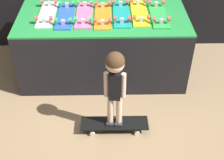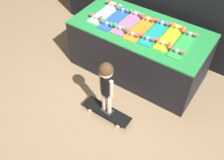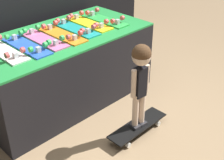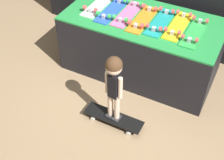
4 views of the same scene
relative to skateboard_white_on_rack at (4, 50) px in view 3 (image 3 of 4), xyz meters
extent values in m
plane|color=#9E7F5B|center=(0.63, -0.67, -0.80)|extent=(16.00, 16.00, 0.00)
cube|color=black|center=(0.63, -0.02, -0.42)|extent=(1.93, 0.95, 0.77)
cube|color=#23893D|center=(0.63, -0.02, -0.03)|extent=(1.93, 0.95, 0.02)
cube|color=white|center=(0.00, 0.00, -0.01)|extent=(0.18, 0.63, 0.01)
cylinder|color=#D84C4C|center=(0.08, 0.21, 0.05)|extent=(0.03, 0.05, 0.05)
cube|color=#B7B7BC|center=(0.00, -0.21, 0.02)|extent=(0.04, 0.04, 0.05)
cylinder|color=#D84C4C|center=(0.08, -0.21, 0.05)|extent=(0.03, 0.05, 0.05)
cylinder|color=#D84C4C|center=(-0.08, -0.21, 0.05)|extent=(0.03, 0.05, 0.05)
cube|color=blue|center=(0.21, -0.04, -0.01)|extent=(0.18, 0.63, 0.01)
cube|color=#B7B7BC|center=(0.21, 0.17, 0.02)|extent=(0.04, 0.04, 0.05)
cylinder|color=green|center=(0.29, 0.17, 0.05)|extent=(0.03, 0.05, 0.05)
cylinder|color=green|center=(0.13, 0.17, 0.05)|extent=(0.03, 0.05, 0.05)
cube|color=#B7B7BC|center=(0.21, -0.25, 0.02)|extent=(0.04, 0.04, 0.05)
cylinder|color=green|center=(0.29, -0.25, 0.05)|extent=(0.03, 0.05, 0.05)
cylinder|color=green|center=(0.13, -0.25, 0.05)|extent=(0.03, 0.05, 0.05)
cube|color=pink|center=(0.42, -0.02, -0.01)|extent=(0.18, 0.63, 0.01)
cube|color=#B7B7BC|center=(0.42, 0.19, 0.02)|extent=(0.04, 0.04, 0.05)
cylinder|color=green|center=(0.50, 0.19, 0.05)|extent=(0.03, 0.05, 0.05)
cylinder|color=green|center=(0.34, 0.19, 0.05)|extent=(0.03, 0.05, 0.05)
cube|color=#B7B7BC|center=(0.42, -0.23, 0.02)|extent=(0.04, 0.04, 0.05)
cylinder|color=green|center=(0.50, -0.23, 0.05)|extent=(0.03, 0.05, 0.05)
cylinder|color=green|center=(0.34, -0.23, 0.05)|extent=(0.03, 0.05, 0.05)
cube|color=orange|center=(0.63, -0.05, -0.01)|extent=(0.18, 0.63, 0.01)
cube|color=#B7B7BC|center=(0.63, 0.16, 0.02)|extent=(0.04, 0.04, 0.05)
cylinder|color=#D84C4C|center=(0.71, 0.16, 0.05)|extent=(0.03, 0.05, 0.05)
cylinder|color=#D84C4C|center=(0.55, 0.16, 0.05)|extent=(0.03, 0.05, 0.05)
cube|color=#B7B7BC|center=(0.63, -0.26, 0.02)|extent=(0.04, 0.04, 0.05)
cylinder|color=#D84C4C|center=(0.71, -0.26, 0.05)|extent=(0.03, 0.05, 0.05)
cylinder|color=#D84C4C|center=(0.55, -0.26, 0.05)|extent=(0.03, 0.05, 0.05)
cube|color=teal|center=(0.84, -0.02, -0.01)|extent=(0.18, 0.63, 0.01)
cube|color=#B7B7BC|center=(0.84, 0.19, 0.02)|extent=(0.04, 0.04, 0.05)
cylinder|color=#D84C4C|center=(0.92, 0.19, 0.05)|extent=(0.03, 0.05, 0.05)
cylinder|color=#D84C4C|center=(0.76, 0.19, 0.05)|extent=(0.03, 0.05, 0.05)
cube|color=#B7B7BC|center=(0.84, -0.23, 0.02)|extent=(0.04, 0.04, 0.05)
cylinder|color=#D84C4C|center=(0.92, -0.23, 0.05)|extent=(0.03, 0.05, 0.05)
cylinder|color=#D84C4C|center=(0.76, -0.23, 0.05)|extent=(0.03, 0.05, 0.05)
cube|color=yellow|center=(1.05, 0.01, -0.01)|extent=(0.18, 0.63, 0.01)
cube|color=#B7B7BC|center=(1.05, 0.22, 0.02)|extent=(0.04, 0.04, 0.05)
cylinder|color=#D84C4C|center=(1.13, 0.22, 0.05)|extent=(0.03, 0.05, 0.05)
cylinder|color=#D84C4C|center=(0.97, 0.22, 0.05)|extent=(0.03, 0.05, 0.05)
cube|color=#B7B7BC|center=(1.05, -0.20, 0.02)|extent=(0.04, 0.04, 0.05)
cylinder|color=#D84C4C|center=(1.13, -0.20, 0.05)|extent=(0.03, 0.05, 0.05)
cylinder|color=#D84C4C|center=(0.97, -0.20, 0.05)|extent=(0.03, 0.05, 0.05)
cube|color=green|center=(1.26, -0.04, -0.01)|extent=(0.18, 0.63, 0.01)
cube|color=#B7B7BC|center=(1.26, 0.17, 0.02)|extent=(0.04, 0.04, 0.05)
cylinder|color=#D84C4C|center=(1.33, 0.17, 0.05)|extent=(0.03, 0.05, 0.05)
cylinder|color=#D84C4C|center=(1.18, 0.17, 0.05)|extent=(0.03, 0.05, 0.05)
cube|color=#B7B7BC|center=(1.26, -0.25, 0.02)|extent=(0.04, 0.04, 0.05)
cylinder|color=#D84C4C|center=(1.33, -0.25, 0.05)|extent=(0.03, 0.05, 0.05)
cylinder|color=#D84C4C|center=(1.18, -0.25, 0.05)|extent=(0.03, 0.05, 0.05)
cube|color=black|center=(0.74, -1.03, -0.72)|extent=(0.69, 0.19, 0.01)
cube|color=#B7B7BC|center=(0.97, -1.03, -0.75)|extent=(0.04, 0.04, 0.05)
cylinder|color=white|center=(0.97, -0.95, -0.78)|extent=(0.05, 0.03, 0.05)
cylinder|color=white|center=(0.97, -1.11, -0.78)|extent=(0.05, 0.03, 0.05)
cube|color=#B7B7BC|center=(0.52, -1.03, -0.75)|extent=(0.04, 0.04, 0.05)
cylinder|color=white|center=(0.52, -0.95, -0.78)|extent=(0.05, 0.03, 0.05)
cylinder|color=white|center=(0.52, -1.11, -0.78)|extent=(0.05, 0.03, 0.05)
cube|color=#2D2D33|center=(0.78, -1.03, -0.70)|extent=(0.09, 0.11, 0.03)
cylinder|color=beige|center=(0.78, -1.03, -0.52)|extent=(0.06, 0.06, 0.34)
cube|color=#2D2D33|center=(0.70, -1.02, -0.70)|extent=(0.09, 0.11, 0.03)
cylinder|color=beige|center=(0.70, -1.02, -0.52)|extent=(0.06, 0.06, 0.34)
cube|color=black|center=(0.74, -1.03, -0.22)|extent=(0.12, 0.09, 0.30)
cylinder|color=beige|center=(0.82, -1.04, -0.21)|extent=(0.05, 0.05, 0.27)
cylinder|color=beige|center=(0.66, -1.02, -0.21)|extent=(0.05, 0.05, 0.27)
sphere|color=beige|center=(0.74, -1.03, 0.04)|extent=(0.17, 0.17, 0.17)
sphere|color=#4C331E|center=(0.74, -1.03, 0.06)|extent=(0.17, 0.17, 0.17)
camera|label=1|loc=(0.68, -3.23, 1.63)|focal=50.00mm
camera|label=2|loc=(1.97, -2.72, 2.12)|focal=42.00mm
camera|label=3|loc=(-1.16, -2.55, 1.21)|focal=50.00mm
camera|label=4|loc=(1.78, -3.07, 1.99)|focal=50.00mm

